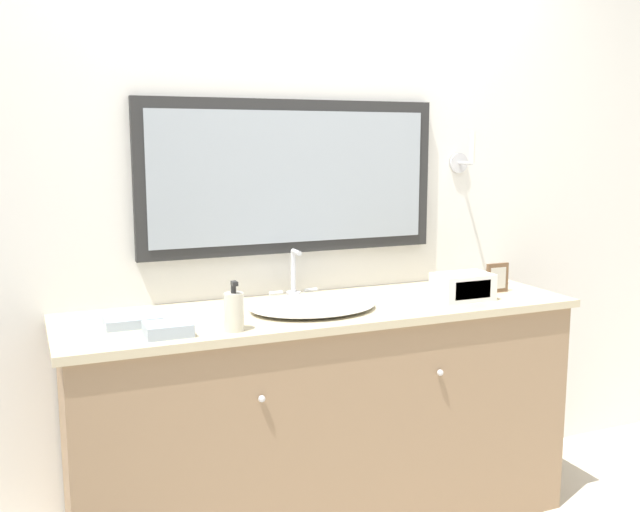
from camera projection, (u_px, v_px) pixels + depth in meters
wall_back at (294, 203)px, 2.97m from camera, size 8.00×0.18×2.55m
vanity_counter at (324, 418)px, 2.82m from camera, size 2.00×0.58×0.90m
sink_basin at (312, 305)px, 2.70m from camera, size 0.49×0.43×0.21m
soap_bottle at (234, 311)px, 2.39m from camera, size 0.07×0.07×0.17m
appliance_box at (463, 287)px, 2.86m from camera, size 0.23×0.15×0.11m
picture_frame at (497, 278)px, 3.00m from camera, size 0.11×0.01×0.12m
hand_towel_near_sink at (168, 329)px, 2.34m from camera, size 0.15×0.12×0.04m
hand_towel_far_corner at (133, 321)px, 2.47m from camera, size 0.19×0.14×0.03m
metal_tray at (486, 282)px, 3.20m from camera, size 0.16×0.12×0.01m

